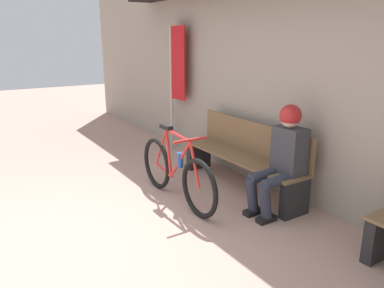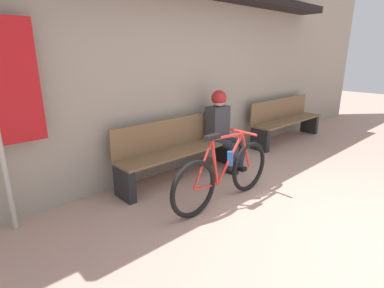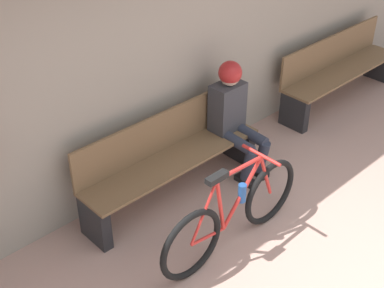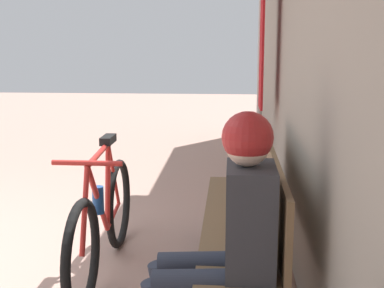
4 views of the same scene
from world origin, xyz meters
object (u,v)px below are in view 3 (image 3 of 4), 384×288
Objects in this scene: bicycle at (233,214)px; person_seated at (234,111)px; park_bench_near at (170,159)px; park_bench_far at (338,71)px.

bicycle is 1.36× the size of person_seated.
park_bench_near is 1.64× the size of person_seated.
person_seated is 2.06m from park_bench_far.
person_seated is (0.85, 0.80, 0.32)m from bicycle.
person_seated reaches higher than bicycle.
person_seated is (0.75, -0.11, 0.27)m from park_bench_near.
person_seated is at bearing -8.36° from park_bench_near.
park_bench_near is at bearing -179.99° from park_bench_far.
park_bench_near is 2.80m from park_bench_far.
park_bench_near is at bearing 83.76° from bicycle.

